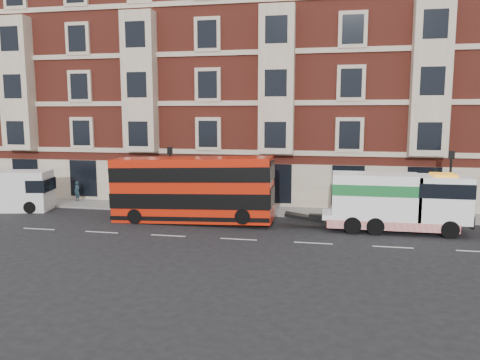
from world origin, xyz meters
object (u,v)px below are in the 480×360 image
tow_truck (395,201)px  pedestrian (77,191)px  double_decker_bus (192,188)px  box_van (11,191)px

tow_truck → pedestrian: 23.04m
double_decker_bus → pedestrian: 11.53m
double_decker_bus → tow_truck: bearing=-0.0°
double_decker_bus → tow_truck: (12.05, -0.00, -0.38)m
tow_truck → box_van: bearing=177.4°
pedestrian → double_decker_bus: bearing=-2.2°
pedestrian → box_van: bearing=-110.6°
pedestrian → tow_truck: bearing=9.9°
tow_truck → double_decker_bus: bearing=180.0°
double_decker_bus → tow_truck: double_decker_bus is taller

